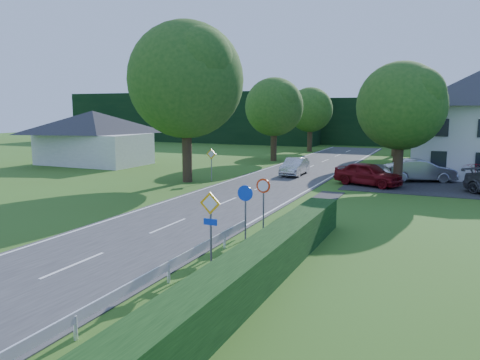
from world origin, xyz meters
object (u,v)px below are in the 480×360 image
at_px(parked_car_silver_a, 420,170).
at_px(parasol, 475,175).
at_px(motorcycle, 295,165).
at_px(parked_car_red, 368,174).
at_px(streetlight, 397,122).
at_px(moving_car, 295,167).

height_order(parked_car_silver_a, parasol, parasol).
relative_size(motorcycle, parked_car_silver_a, 0.42).
relative_size(motorcycle, parasol, 1.11).
bearing_deg(motorcycle, parked_car_red, -51.52).
distance_m(streetlight, parked_car_red, 4.62).
bearing_deg(parasol, parked_car_silver_a, 157.41).
bearing_deg(streetlight, motorcycle, 161.26).
bearing_deg(streetlight, parked_car_silver_a, 29.97).
height_order(moving_car, parked_car_red, parked_car_red).
distance_m(moving_car, parked_car_red, 6.89).
distance_m(motorcycle, parasol, 14.23).
xyz_separation_m(parked_car_red, parasol, (6.84, 1.96, 0.04)).
height_order(motorcycle, parasol, parasol).
xyz_separation_m(motorcycle, parked_car_red, (6.98, -5.34, 0.26)).
bearing_deg(moving_car, streetlight, -4.76).
xyz_separation_m(moving_car, parasol, (13.10, -0.93, 0.16)).
height_order(parked_car_red, parasol, parasol).
bearing_deg(motorcycle, streetlight, -32.86).
bearing_deg(parasol, parked_car_red, -164.03).
distance_m(streetlight, parasol, 6.44).
xyz_separation_m(moving_car, parked_car_red, (6.26, -2.88, 0.12)).
bearing_deg(parasol, streetlight, 174.65).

